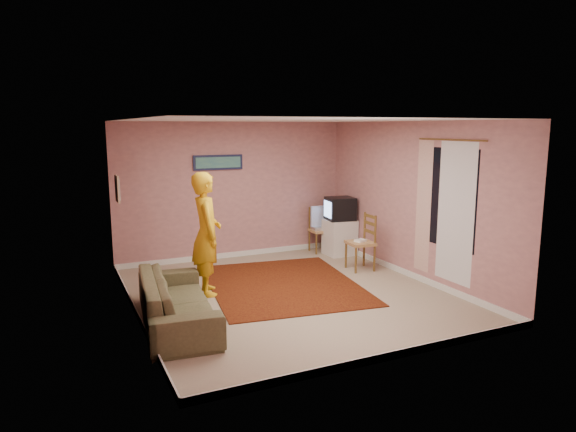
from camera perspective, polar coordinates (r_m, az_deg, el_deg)
name	(u,v)px	position (r m, az deg, el deg)	size (l,w,h in m)	color
ground	(289,294)	(7.88, 0.06, -8.67)	(5.00, 5.00, 0.00)	gray
wall_back	(233,191)	(9.86, -6.09, 2.82)	(4.50, 0.02, 2.60)	tan
wall_front	(390,245)	(5.44, 11.26, -3.14)	(4.50, 0.02, 2.60)	tan
wall_left	(131,221)	(6.94, -17.04, -0.58)	(0.02, 5.00, 2.60)	tan
wall_right	(411,201)	(8.74, 13.56, 1.68)	(0.02, 5.00, 2.60)	tan
ceiling	(289,120)	(7.47, 0.07, 10.60)	(4.50, 5.00, 0.02)	white
baseboard_back	(235,254)	(10.09, -5.94, -4.25)	(4.50, 0.02, 0.10)	silver
baseboard_front	(385,357)	(5.86, 10.78, -15.12)	(4.50, 0.02, 0.10)	silver
baseboard_left	(137,313)	(7.26, -16.45, -10.32)	(0.02, 5.00, 0.10)	silver
baseboard_right	(408,273)	(9.00, 13.18, -6.22)	(0.02, 5.00, 0.10)	silver
window	(450,198)	(8.04, 17.54, 1.88)	(0.01, 1.10, 1.50)	black
curtain_sheer	(456,213)	(7.95, 18.12, 0.30)	(0.01, 0.75, 2.10)	silver
curtain_floral	(424,207)	(8.46, 14.83, 1.02)	(0.01, 0.35, 2.10)	beige
curtain_rod	(451,140)	(7.95, 17.63, 8.08)	(0.02, 0.02, 1.40)	brown
picture_back	(218,162)	(9.69, -7.77, 5.92)	(0.95, 0.04, 0.28)	#141838
picture_left	(117,189)	(8.48, -18.43, 2.90)	(0.04, 0.38, 0.42)	tan
area_rug	(283,284)	(8.32, -0.55, -7.59)	(2.29, 2.86, 0.02)	#310705
tv_cabinet	(340,237)	(10.20, 5.76, -2.36)	(0.55, 0.50, 0.70)	silver
crt_tv	(340,209)	(10.09, 5.79, 0.82)	(0.58, 0.53, 0.45)	black
chair_a	(321,225)	(10.35, 3.67, -1.00)	(0.42, 0.41, 0.49)	#AD7B54
dvd_player	(321,228)	(10.37, 3.66, -1.33)	(0.35, 0.25, 0.06)	#BCBCC1
blue_throw	(320,216)	(10.36, 3.56, 0.00)	(0.40, 0.05, 0.42)	#8298D6
chair_b	(361,236)	(9.12, 8.06, -2.23)	(0.47, 0.48, 0.54)	#AD7B54
game_console	(360,240)	(9.14, 8.05, -2.71)	(0.20, 0.14, 0.04)	white
sofa	(177,300)	(6.81, -12.25, -9.15)	(2.15, 0.84, 0.63)	brown
person	(207,234)	(7.78, -9.04, -1.96)	(0.68, 0.44, 1.85)	gold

